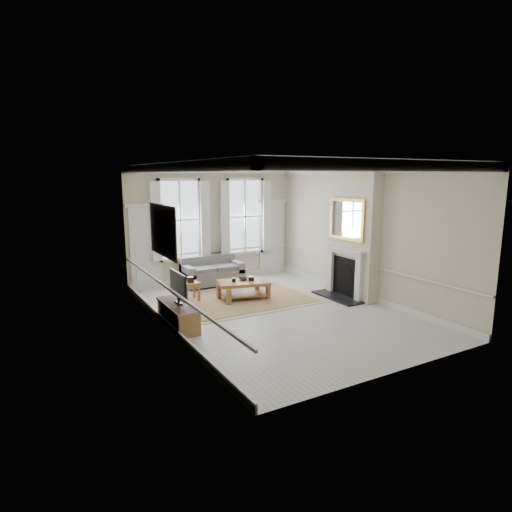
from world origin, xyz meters
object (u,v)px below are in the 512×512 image
sofa (212,273)px  tv_stand (178,315)px  coffee_table (243,284)px  side_table (191,286)px

sofa → tv_stand: size_ratio=1.21×
sofa → tv_stand: 3.59m
coffee_table → tv_stand: tv_stand is taller
sofa → tv_stand: sofa is taller
side_table → tv_stand: 1.90m
sofa → coffee_table: 1.80m
coffee_table → tv_stand: bearing=-136.7°
side_table → tv_stand: size_ratio=0.35×
side_table → sofa: bearing=48.2°
sofa → tv_stand: bearing=-124.9°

